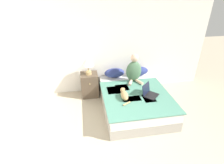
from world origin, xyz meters
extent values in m
cube|color=silver|center=(0.00, 3.08, 1.27)|extent=(5.57, 0.05, 2.55)
cube|color=#9E998E|center=(0.55, 2.05, 0.12)|extent=(1.46, 1.93, 0.25)
cube|color=silver|center=(0.55, 2.05, 0.34)|extent=(1.44, 1.90, 0.19)
cube|color=#4C8470|center=(0.55, 1.86, 0.45)|extent=(1.51, 1.54, 0.02)
cube|color=silver|center=(0.30, 2.28, 0.45)|extent=(0.31, 0.30, 0.01)
cube|color=silver|center=(0.11, 2.19, 0.45)|extent=(0.36, 0.34, 0.01)
cube|color=silver|center=(0.77, 1.73, 0.45)|extent=(0.25, 0.31, 0.01)
cube|color=silver|center=(0.40, 1.77, 0.45)|extent=(0.40, 0.21, 0.01)
ellipsoid|color=navy|center=(0.22, 2.86, 0.58)|extent=(0.54, 0.26, 0.25)
ellipsoid|color=navy|center=(0.87, 2.86, 0.58)|extent=(0.54, 0.26, 0.25)
ellipsoid|color=#476B4C|center=(0.65, 2.57, 0.73)|extent=(0.39, 0.21, 0.54)
sphere|color=#DBB293|center=(0.65, 2.57, 1.08)|extent=(0.19, 0.19, 0.19)
cylinder|color=#DBB293|center=(0.55, 2.43, 0.49)|extent=(0.18, 0.28, 0.07)
cylinder|color=#DBB293|center=(0.76, 2.43, 0.49)|extent=(0.18, 0.28, 0.07)
ellipsoid|color=tan|center=(0.24, 1.82, 0.54)|extent=(0.15, 0.34, 0.15)
sphere|color=tan|center=(0.25, 2.00, 0.56)|extent=(0.11, 0.11, 0.11)
cone|color=tan|center=(0.22, 2.00, 0.60)|extent=(0.05, 0.05, 0.05)
cone|color=tan|center=(0.27, 2.00, 0.60)|extent=(0.05, 0.05, 0.05)
cylinder|color=tan|center=(0.24, 1.59, 0.48)|extent=(0.18, 0.12, 0.03)
cube|color=black|center=(0.86, 1.81, 0.47)|extent=(0.39, 0.39, 0.02)
cube|color=black|center=(0.76, 1.91, 0.59)|extent=(0.26, 0.26, 0.24)
cube|color=brown|center=(-0.46, 2.80, 0.32)|extent=(0.44, 0.41, 0.63)
sphere|color=tan|center=(-0.46, 2.59, 0.45)|extent=(0.03, 0.03, 0.03)
cylinder|color=tan|center=(-0.46, 2.79, 0.67)|extent=(0.14, 0.14, 0.08)
cylinder|color=tan|center=(-0.46, 2.79, 0.79)|extent=(0.02, 0.02, 0.16)
cone|color=white|center=(-0.46, 2.79, 0.99)|extent=(0.29, 0.29, 0.22)
camera|label=1|loc=(-0.56, -1.26, 2.59)|focal=28.00mm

